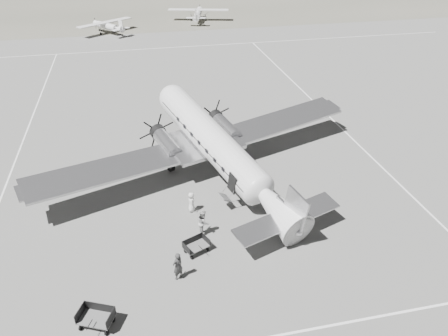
# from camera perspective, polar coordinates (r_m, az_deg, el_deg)

# --- Properties ---
(ground) EXTENTS (260.00, 260.00, 0.00)m
(ground) POSITION_cam_1_polar(r_m,az_deg,el_deg) (34.08, 2.39, -2.11)
(ground) COLOR slate
(ground) RESTS_ON ground
(taxi_line_near) EXTENTS (60.00, 0.15, 0.01)m
(taxi_line_near) POSITION_cam_1_polar(r_m,az_deg,el_deg) (24.17, 11.20, -19.98)
(taxi_line_near) COLOR silver
(taxi_line_near) RESTS_ON ground
(taxi_line_right) EXTENTS (0.15, 80.00, 0.01)m
(taxi_line_right) POSITION_cam_1_polar(r_m,az_deg,el_deg) (38.54, 19.94, 0.09)
(taxi_line_right) COLOR silver
(taxi_line_right) RESTS_ON ground
(taxi_line_left) EXTENTS (0.15, 60.00, 0.01)m
(taxi_line_left) POSITION_cam_1_polar(r_m,az_deg,el_deg) (43.22, -25.07, 2.36)
(taxi_line_left) COLOR silver
(taxi_line_left) RESTS_ON ground
(taxi_line_horizon) EXTENTS (90.00, 0.15, 0.01)m
(taxi_line_horizon) POSITION_cam_1_polar(r_m,az_deg,el_deg) (70.51, -6.02, 15.43)
(taxi_line_horizon) COLOR silver
(taxi_line_horizon) RESTS_ON ground
(dc3_airliner) EXTENTS (33.42, 28.21, 5.41)m
(dc3_airliner) POSITION_cam_1_polar(r_m,az_deg,el_deg) (33.30, -0.74, 2.47)
(dc3_airliner) COLOR #ACACAF
(dc3_airliner) RESTS_ON ground
(light_plane_left) EXTENTS (13.42, 13.01, 2.17)m
(light_plane_left) POSITION_cam_1_polar(r_m,az_deg,el_deg) (80.63, -15.02, 17.35)
(light_plane_left) COLOR silver
(light_plane_left) RESTS_ON ground
(light_plane_right) EXTENTS (13.52, 11.96, 2.39)m
(light_plane_right) POSITION_cam_1_polar(r_m,az_deg,el_deg) (87.63, -3.39, 19.37)
(light_plane_right) COLOR silver
(light_plane_right) RESTS_ON ground
(baggage_cart_near) EXTENTS (1.92, 1.67, 0.90)m
(baggage_cart_near) POSITION_cam_1_polar(r_m,az_deg,el_deg) (27.59, -3.64, -10.16)
(baggage_cart_near) COLOR #575757
(baggage_cart_near) RESTS_ON ground
(baggage_cart_far) EXTENTS (2.22, 1.95, 1.04)m
(baggage_cart_far) POSITION_cam_1_polar(r_m,az_deg,el_deg) (24.42, -16.36, -18.33)
(baggage_cart_far) COLOR #575757
(baggage_cart_far) RESTS_ON ground
(ground_crew) EXTENTS (0.81, 0.74, 1.85)m
(ground_crew) POSITION_cam_1_polar(r_m,az_deg,el_deg) (25.69, -6.07, -12.62)
(ground_crew) COLOR #303030
(ground_crew) RESTS_ON ground
(ramp_agent) EXTENTS (0.77, 0.96, 1.87)m
(ramp_agent) POSITION_cam_1_polar(r_m,az_deg,el_deg) (28.64, -2.72, -7.10)
(ramp_agent) COLOR #A8A8A6
(ramp_agent) RESTS_ON ground
(passenger) EXTENTS (0.56, 0.79, 1.51)m
(passenger) POSITION_cam_1_polar(r_m,az_deg,el_deg) (30.83, -4.28, -4.46)
(passenger) COLOR silver
(passenger) RESTS_ON ground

